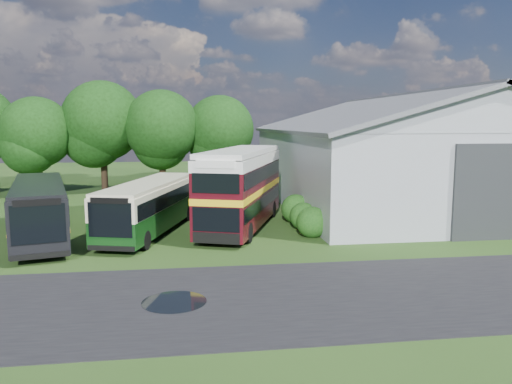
{
  "coord_description": "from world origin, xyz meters",
  "views": [
    {
      "loc": [
        -1.02,
        -19.44,
        6.03
      ],
      "look_at": [
        2.85,
        8.0,
        2.18
      ],
      "focal_mm": 35.0,
      "sensor_mm": 36.0,
      "label": 1
    }
  ],
  "objects": [
    {
      "name": "ground",
      "position": [
        0.0,
        0.0,
        0.0
      ],
      "size": [
        120.0,
        120.0,
        0.0
      ],
      "primitive_type": "plane",
      "color": "#1D3812",
      "rests_on": "ground"
    },
    {
      "name": "asphalt_road",
      "position": [
        3.0,
        -3.0,
        0.0
      ],
      "size": [
        60.0,
        8.0,
        0.02
      ],
      "primitive_type": "cube",
      "color": "black",
      "rests_on": "ground"
    },
    {
      "name": "puddle",
      "position": [
        -1.5,
        -3.0,
        0.0
      ],
      "size": [
        2.2,
        2.2,
        0.01
      ],
      "primitive_type": "cylinder",
      "color": "black",
      "rests_on": "ground"
    },
    {
      "name": "storage_shed",
      "position": [
        15.0,
        15.98,
        4.17
      ],
      "size": [
        18.8,
        24.8,
        8.15
      ],
      "color": "gray",
      "rests_on": "ground"
    },
    {
      "name": "tree_left_b",
      "position": [
        -13.0,
        23.5,
        5.25
      ],
      "size": [
        5.78,
        5.78,
        8.16
      ],
      "color": "black",
      "rests_on": "ground"
    },
    {
      "name": "tree_mid",
      "position": [
        -8.0,
        24.8,
        6.18
      ],
      "size": [
        6.8,
        6.8,
        9.6
      ],
      "color": "black",
      "rests_on": "ground"
    },
    {
      "name": "tree_right_a",
      "position": [
        -3.0,
        23.8,
        5.69
      ],
      "size": [
        6.26,
        6.26,
        8.83
      ],
      "color": "black",
      "rests_on": "ground"
    },
    {
      "name": "tree_right_b",
      "position": [
        2.0,
        24.6,
        5.44
      ],
      "size": [
        5.98,
        5.98,
        8.45
      ],
      "color": "black",
      "rests_on": "ground"
    },
    {
      "name": "shrub_front",
      "position": [
        5.6,
        6.0,
        0.0
      ],
      "size": [
        1.7,
        1.7,
        1.7
      ],
      "primitive_type": "sphere",
      "color": "#194714",
      "rests_on": "ground"
    },
    {
      "name": "shrub_mid",
      "position": [
        5.6,
        8.0,
        0.0
      ],
      "size": [
        1.6,
        1.6,
        1.6
      ],
      "primitive_type": "sphere",
      "color": "#194714",
      "rests_on": "ground"
    },
    {
      "name": "shrub_back",
      "position": [
        5.6,
        10.0,
        0.0
      ],
      "size": [
        1.8,
        1.8,
        1.8
      ],
      "primitive_type": "sphere",
      "color": "#194714",
      "rests_on": "ground"
    },
    {
      "name": "bus_green_single",
      "position": [
        -3.01,
        8.12,
        1.52
      ],
      "size": [
        5.15,
        10.58,
        2.85
      ],
      "rotation": [
        0.0,
        0.0,
        -0.28
      ],
      "color": "black",
      "rests_on": "ground"
    },
    {
      "name": "bus_maroon_double",
      "position": [
        2.13,
        8.8,
        2.27
      ],
      "size": [
        6.13,
        10.89,
        4.56
      ],
      "rotation": [
        0.0,
        0.0,
        -0.35
      ],
      "color": "black",
      "rests_on": "ground"
    },
    {
      "name": "bus_dark_single",
      "position": [
        -8.6,
        7.42,
        1.59
      ],
      "size": [
        5.23,
        11.13,
        2.99
      ],
      "rotation": [
        0.0,
        0.0,
        0.26
      ],
      "color": "black",
      "rests_on": "ground"
    }
  ]
}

